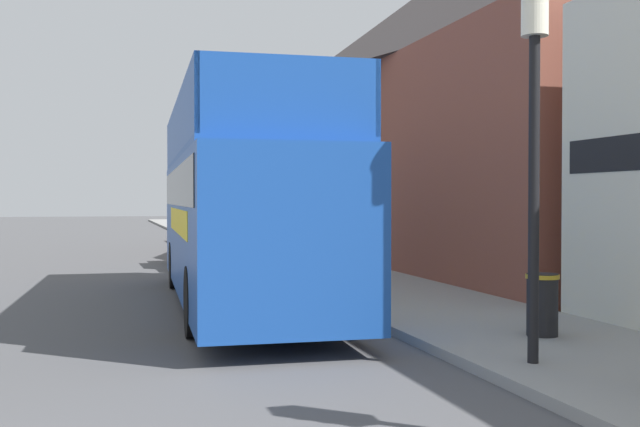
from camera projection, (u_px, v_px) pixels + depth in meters
The scene contains 8 objects.
ground_plane at pixel (69, 266), 23.38m from camera, with size 144.00×144.00×0.00m, color #4C4C4F.
sidewalk at pixel (309, 267), 22.44m from camera, with size 3.38×108.00×0.14m.
brick_terrace_rear at pixel (428, 125), 25.37m from camera, with size 6.00×22.61×9.28m.
tour_bus at pixel (240, 213), 14.70m from camera, with size 2.98×10.92×3.98m.
parked_car_ahead_of_bus at pixel (207, 244), 23.26m from camera, with size 1.97×4.30×1.50m.
lamp_post_nearest at pixel (534, 98), 8.86m from camera, with size 0.35×0.35×4.56m.
lamp_post_second at pixel (316, 153), 17.32m from camera, with size 0.35×0.35×4.37m.
litter_bin at pixel (542, 303), 10.69m from camera, with size 0.48×0.48×0.89m.
Camera 1 is at (1.07, -3.62, 2.09)m, focal length 42.00 mm.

